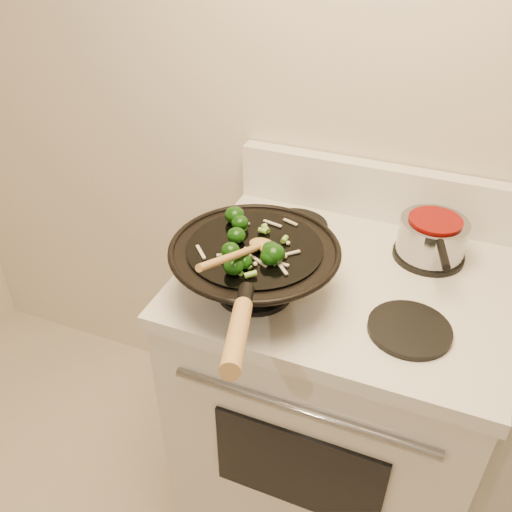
% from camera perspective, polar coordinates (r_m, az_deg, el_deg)
% --- Properties ---
extents(stove, '(0.78, 0.67, 1.08)m').
position_cam_1_polar(stove, '(1.67, 7.86, -14.17)').
color(stove, white).
rests_on(stove, ground).
extents(wok, '(0.39, 0.63, 0.21)m').
position_cam_1_polar(wok, '(1.23, -0.17, -1.12)').
color(wok, black).
rests_on(wok, stove).
extents(stirfry, '(0.22, 0.26, 0.04)m').
position_cam_1_polar(stirfry, '(1.18, -0.46, 1.14)').
color(stirfry, black).
rests_on(stirfry, wok).
extents(wooden_spoon, '(0.07, 0.27, 0.11)m').
position_cam_1_polar(wooden_spoon, '(1.13, -1.07, 0.55)').
color(wooden_spoon, '#B28346').
rests_on(wooden_spoon, wok).
extents(saucepan, '(0.17, 0.27, 0.10)m').
position_cam_1_polar(saucepan, '(1.43, 18.06, 1.95)').
color(saucepan, gray).
rests_on(saucepan, stove).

